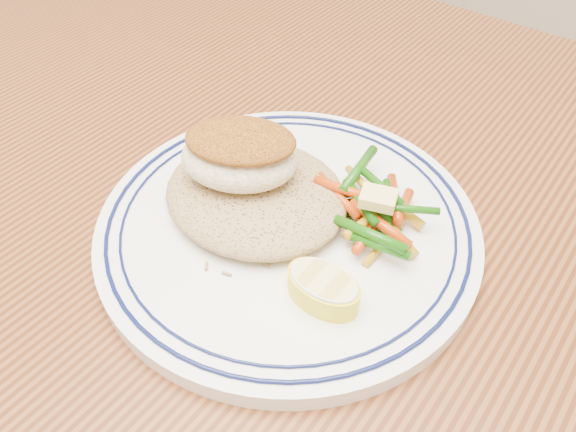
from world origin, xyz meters
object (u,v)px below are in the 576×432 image
at_px(dining_table, 260,283).
at_px(plate, 288,226).
at_px(fish_fillet, 239,154).
at_px(vegetable_pile, 372,209).
at_px(lemon_wedge, 323,287).
at_px(rice_pilaf, 256,192).

relative_size(dining_table, plate, 5.13).
xyz_separation_m(fish_fillet, vegetable_pile, (0.09, 0.04, -0.03)).
bearing_deg(vegetable_pile, plate, -143.34).
relative_size(dining_table, fish_fillet, 13.92).
distance_m(plate, vegetable_pile, 0.07).
relative_size(plate, vegetable_pile, 2.94).
bearing_deg(vegetable_pile, dining_table, -160.49).
xyz_separation_m(plate, lemon_wedge, (0.06, -0.04, 0.02)).
xyz_separation_m(dining_table, vegetable_pile, (0.09, 0.03, 0.13)).
height_order(rice_pilaf, lemon_wedge, rice_pilaf).
bearing_deg(dining_table, plate, -9.05).
distance_m(plate, fish_fillet, 0.07).
bearing_deg(fish_fillet, rice_pilaf, 2.55).
distance_m(dining_table, fish_fillet, 0.16).
height_order(rice_pilaf, fish_fillet, fish_fillet).
bearing_deg(plate, fish_fillet, -177.68).
xyz_separation_m(rice_pilaf, lemon_wedge, (0.09, -0.04, -0.00)).
bearing_deg(lemon_wedge, vegetable_pile, 98.64).
distance_m(rice_pilaf, lemon_wedge, 0.10).
bearing_deg(vegetable_pile, lemon_wedge, -81.36).
bearing_deg(fish_fillet, lemon_wedge, -21.53).
bearing_deg(plate, vegetable_pile, 36.66).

